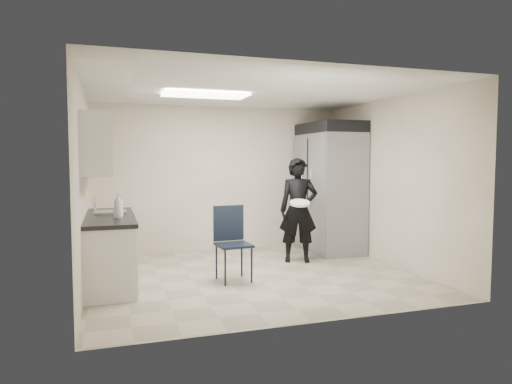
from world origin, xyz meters
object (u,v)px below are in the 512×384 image
object	(u,v)px
commercial_fridge	(329,193)
folding_chair	(234,245)
lower_counter	(110,251)
man_tuxedo	(298,210)

from	to	relation	value
commercial_fridge	folding_chair	bearing A→B (deg)	-145.77
lower_counter	commercial_fridge	xyz separation A→B (m)	(3.78, 1.07, 0.62)
lower_counter	commercial_fridge	distance (m)	3.98
commercial_fridge	folding_chair	distance (m)	2.70
lower_counter	folding_chair	size ratio (longest dim) A/B	1.92
folding_chair	man_tuxedo	xyz separation A→B (m)	(1.30, 0.83, 0.34)
commercial_fridge	man_tuxedo	bearing A→B (deg)	-143.39
folding_chair	lower_counter	bearing A→B (deg)	160.81
lower_counter	commercial_fridge	bearing A→B (deg)	15.88
commercial_fridge	lower_counter	bearing A→B (deg)	-164.12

